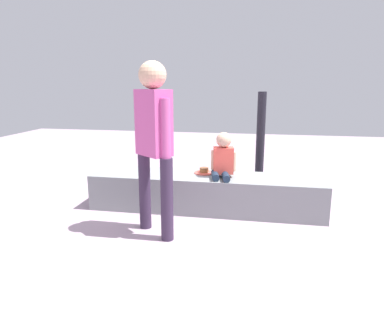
{
  "coord_description": "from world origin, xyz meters",
  "views": [
    {
      "loc": [
        0.5,
        -3.6,
        1.38
      ],
      "look_at": [
        -0.09,
        -0.36,
        0.64
      ],
      "focal_mm": 32.07,
      "sensor_mm": 36.0,
      "label": 1
    }
  ],
  "objects_px": {
    "water_bottle_near_gift": "(292,182)",
    "party_cup_red": "(127,184)",
    "adult_standing": "(154,134)",
    "cake_plate": "(204,171)",
    "cake_box_white": "(159,175)",
    "handbag_black_leather": "(166,183)",
    "gift_bag": "(217,180)",
    "child_seated": "(223,158)"
  },
  "relations": [
    {
      "from": "water_bottle_near_gift",
      "to": "party_cup_red",
      "type": "xyz_separation_m",
      "value": [
        -2.16,
        -0.33,
        -0.05
      ]
    },
    {
      "from": "adult_standing",
      "to": "water_bottle_near_gift",
      "type": "xyz_separation_m",
      "value": [
        1.39,
        1.62,
        -0.84
      ]
    },
    {
      "from": "cake_plate",
      "to": "water_bottle_near_gift",
      "type": "bearing_deg",
      "value": 37.91
    },
    {
      "from": "cake_box_white",
      "to": "handbag_black_leather",
      "type": "height_order",
      "value": "handbag_black_leather"
    },
    {
      "from": "gift_bag",
      "to": "cake_box_white",
      "type": "distance_m",
      "value": 0.98
    },
    {
      "from": "cake_box_white",
      "to": "handbag_black_leather",
      "type": "distance_m",
      "value": 0.63
    },
    {
      "from": "adult_standing",
      "to": "cake_box_white",
      "type": "height_order",
      "value": "adult_standing"
    },
    {
      "from": "handbag_black_leather",
      "to": "cake_box_white",
      "type": "bearing_deg",
      "value": 114.15
    },
    {
      "from": "gift_bag",
      "to": "water_bottle_near_gift",
      "type": "bearing_deg",
      "value": 7.76
    },
    {
      "from": "adult_standing",
      "to": "handbag_black_leather",
      "type": "distance_m",
      "value": 1.54
    },
    {
      "from": "gift_bag",
      "to": "party_cup_red",
      "type": "xyz_separation_m",
      "value": [
        -1.19,
        -0.2,
        -0.06
      ]
    },
    {
      "from": "cake_box_white",
      "to": "handbag_black_leather",
      "type": "xyz_separation_m",
      "value": [
        0.26,
        -0.57,
        0.05
      ]
    },
    {
      "from": "gift_bag",
      "to": "water_bottle_near_gift",
      "type": "relative_size",
      "value": 1.24
    },
    {
      "from": "adult_standing",
      "to": "cake_box_white",
      "type": "distance_m",
      "value": 2.1
    },
    {
      "from": "cake_plate",
      "to": "cake_box_white",
      "type": "distance_m",
      "value": 1.38
    },
    {
      "from": "adult_standing",
      "to": "party_cup_red",
      "type": "relative_size",
      "value": 13.1
    },
    {
      "from": "adult_standing",
      "to": "party_cup_red",
      "type": "bearing_deg",
      "value": 121.01
    },
    {
      "from": "handbag_black_leather",
      "to": "gift_bag",
      "type": "bearing_deg",
      "value": 18.22
    },
    {
      "from": "cake_plate",
      "to": "handbag_black_leather",
      "type": "distance_m",
      "value": 0.8
    },
    {
      "from": "adult_standing",
      "to": "cake_plate",
      "type": "xyz_separation_m",
      "value": [
        0.34,
        0.8,
        -0.53
      ]
    },
    {
      "from": "child_seated",
      "to": "gift_bag",
      "type": "height_order",
      "value": "child_seated"
    },
    {
      "from": "water_bottle_near_gift",
      "to": "party_cup_red",
      "type": "relative_size",
      "value": 1.92
    },
    {
      "from": "adult_standing",
      "to": "gift_bag",
      "type": "relative_size",
      "value": 5.5
    },
    {
      "from": "party_cup_red",
      "to": "gift_bag",
      "type": "bearing_deg",
      "value": 9.67
    },
    {
      "from": "cake_plate",
      "to": "party_cup_red",
      "type": "height_order",
      "value": "cake_plate"
    },
    {
      "from": "child_seated",
      "to": "handbag_black_leather",
      "type": "height_order",
      "value": "child_seated"
    },
    {
      "from": "adult_standing",
      "to": "water_bottle_near_gift",
      "type": "relative_size",
      "value": 6.83
    },
    {
      "from": "gift_bag",
      "to": "cake_plate",
      "type": "bearing_deg",
      "value": -96.88
    },
    {
      "from": "cake_box_white",
      "to": "cake_plate",
      "type": "bearing_deg",
      "value": -51.49
    },
    {
      "from": "adult_standing",
      "to": "cake_plate",
      "type": "height_order",
      "value": "adult_standing"
    },
    {
      "from": "water_bottle_near_gift",
      "to": "child_seated",
      "type": "bearing_deg",
      "value": -131.48
    },
    {
      "from": "child_seated",
      "to": "gift_bag",
      "type": "distance_m",
      "value": 0.95
    },
    {
      "from": "water_bottle_near_gift",
      "to": "handbag_black_leather",
      "type": "bearing_deg",
      "value": -167.91
    },
    {
      "from": "water_bottle_near_gift",
      "to": "party_cup_red",
      "type": "height_order",
      "value": "water_bottle_near_gift"
    },
    {
      "from": "party_cup_red",
      "to": "child_seated",
      "type": "bearing_deg",
      "value": -24.55
    },
    {
      "from": "adult_standing",
      "to": "child_seated",
      "type": "bearing_deg",
      "value": 50.59
    },
    {
      "from": "water_bottle_near_gift",
      "to": "handbag_black_leather",
      "type": "xyz_separation_m",
      "value": [
        -1.62,
        -0.35,
        0.0
      ]
    },
    {
      "from": "child_seated",
      "to": "gift_bag",
      "type": "xyz_separation_m",
      "value": [
        -0.14,
        0.81,
        -0.48
      ]
    },
    {
      "from": "adult_standing",
      "to": "cake_plate",
      "type": "relative_size",
      "value": 6.98
    },
    {
      "from": "water_bottle_near_gift",
      "to": "cake_box_white",
      "type": "bearing_deg",
      "value": 173.23
    },
    {
      "from": "child_seated",
      "to": "party_cup_red",
      "type": "relative_size",
      "value": 4.04
    },
    {
      "from": "water_bottle_near_gift",
      "to": "adult_standing",
      "type": "bearing_deg",
      "value": -130.63
    }
  ]
}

